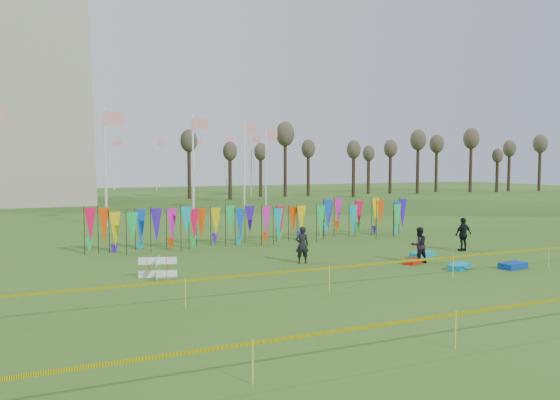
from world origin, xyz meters
name	(u,v)px	position (x,y,z in m)	size (l,w,h in m)	color
ground	(358,278)	(0.00, 0.00, 0.00)	(160.00, 160.00, 0.00)	#294F16
flagpole_ring	(7,166)	(-14.00, 48.00, 4.00)	(57.40, 56.16, 8.00)	silver
banner_row	(269,221)	(0.28, 9.37, 1.20)	(18.64, 0.64, 2.08)	black
caution_tape_near	(378,265)	(-0.22, -1.61, 0.78)	(26.00, 0.02, 0.90)	#F5EE05
caution_tape_far	(518,307)	(-0.22, -7.64, 0.78)	(26.00, 0.02, 0.90)	#F5EE05
tree_line	(387,149)	(32.00, 44.00, 6.17)	(53.92, 1.92, 7.84)	#332419
box_kite	(158,267)	(-6.88, 2.97, 0.40)	(0.72, 0.72, 0.80)	red
person_left	(302,245)	(-0.63, 3.47, 0.79)	(0.58, 0.42, 1.59)	black
person_mid	(419,245)	(3.99, 1.52, 0.77)	(0.75, 0.46, 1.55)	black
person_right	(463,234)	(8.00, 3.23, 0.82)	(0.96, 0.55, 1.64)	black
kite_bag_turquoise	(459,267)	(4.59, -0.28, 0.11)	(1.12, 0.56, 0.22)	#0C8CC1
kite_bag_blue	(513,266)	(6.73, -1.04, 0.12)	(1.16, 0.61, 0.24)	#0A38AC
kite_bag_red	(413,261)	(3.68, 1.48, 0.10)	(1.06, 0.49, 0.19)	red
kite_bag_teal	(423,255)	(5.03, 2.56, 0.12)	(1.27, 0.61, 0.24)	#0C9CB1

